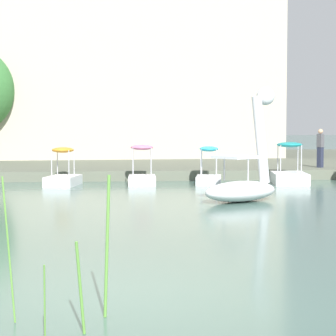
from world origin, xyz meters
name	(u,v)px	position (x,y,z in m)	size (l,w,h in m)	color
ground_plane	(114,298)	(0.00, 0.00, 0.00)	(452.87, 452.87, 0.00)	#47665B
shore_bank_far	(106,160)	(0.00, 30.82, 0.20)	(135.32, 26.36, 0.40)	#5B6051
swan_boat	(245,177)	(3.85, 10.27, 0.68)	(2.78, 2.44, 3.26)	white
pedal_boat_orange	(63,175)	(-1.57, 15.89, 0.39)	(1.33, 2.03, 1.39)	white
pedal_boat_pink	(142,174)	(1.29, 16.11, 0.40)	(1.08, 1.76, 1.47)	white
pedal_boat_cyan	(209,172)	(3.77, 16.08, 0.43)	(1.22, 1.89, 1.41)	white
pedal_boat_teal	(289,173)	(6.83, 16.06, 0.40)	(1.59, 2.54, 1.56)	white
person_on_path	(320,148)	(9.10, 19.25, 1.25)	(0.31, 0.32, 1.65)	#23283D
apartment_block	(92,31)	(-0.81, 33.95, 8.21)	(20.78, 13.48, 15.62)	#B2A893
reed_clump_foreground	(6,268)	(-1.13, -0.98, 0.60)	(2.51, 1.27, 1.54)	#568E38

